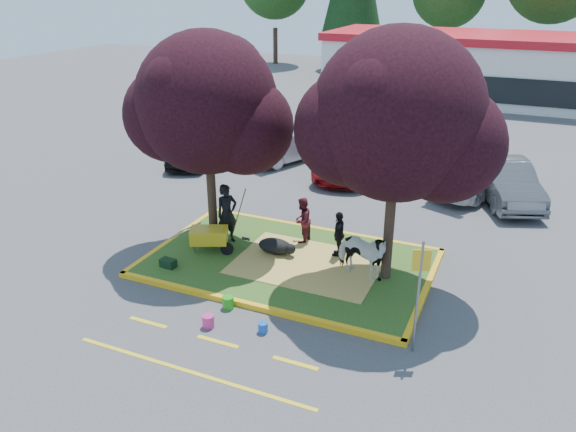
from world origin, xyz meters
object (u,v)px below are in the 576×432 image
at_px(cow, 361,254).
at_px(handler, 227,214).
at_px(sign_post, 419,285).
at_px(calf, 275,246).
at_px(car_black, 191,146).
at_px(car_silver, 288,146).
at_px(bucket_blue, 263,327).
at_px(bucket_green, 228,302).
at_px(bucket_pink, 208,321).
at_px(wheelbarrow, 209,236).

bearing_deg(cow, handler, 98.73).
relative_size(cow, sign_post, 0.61).
relative_size(cow, calf, 1.57).
height_order(car_black, car_silver, car_black).
relative_size(bucket_blue, car_black, 0.06).
height_order(bucket_green, car_silver, car_silver).
bearing_deg(bucket_blue, calf, 110.48).
bearing_deg(car_silver, bucket_green, 128.99).
relative_size(cow, bucket_green, 5.18).
distance_m(handler, bucket_green, 3.80).
bearing_deg(bucket_pink, calf, 90.65).
height_order(cow, car_silver, cow).
relative_size(cow, car_black, 0.38).
relative_size(cow, wheelbarrow, 0.86).
distance_m(cow, wheelbarrow, 4.72).
bearing_deg(bucket_green, car_black, 126.81).
height_order(cow, car_black, cow).
relative_size(calf, bucket_pink, 3.39).
bearing_deg(wheelbarrow, bucket_green, -74.32).
bearing_deg(calf, car_black, 129.37).
bearing_deg(handler, car_black, 71.92).
height_order(cow, handler, handler).
bearing_deg(car_silver, bucket_blue, 133.49).
relative_size(calf, car_silver, 0.25).
bearing_deg(calf, car_silver, 104.16).
bearing_deg(cow, wheelbarrow, 109.00).
bearing_deg(cow, bucket_pink, 158.17).
bearing_deg(wheelbarrow, bucket_pink, -83.62).
relative_size(bucket_pink, car_silver, 0.07).
xyz_separation_m(bucket_green, car_silver, (-3.65, 12.21, 0.54)).
bearing_deg(car_silver, handler, 123.99).
height_order(bucket_green, car_black, car_black).
relative_size(cow, handler, 0.88).
height_order(calf, car_silver, car_silver).
distance_m(bucket_pink, bucket_blue, 1.38).
xyz_separation_m(cow, calf, (-2.81, 0.40, -0.48)).
xyz_separation_m(handler, sign_post, (6.59, -3.12, 0.64)).
bearing_deg(sign_post, calf, 127.09).
xyz_separation_m(bucket_green, bucket_pink, (-0.03, -0.95, -0.00)).
distance_m(calf, bucket_blue, 3.95).
xyz_separation_m(wheelbarrow, bucket_green, (1.96, -2.39, -0.51)).
xyz_separation_m(cow, bucket_pink, (-2.77, -3.63, -0.71)).
bearing_deg(bucket_blue, wheelbarrow, 137.47).
relative_size(bucket_pink, car_black, 0.07).
xyz_separation_m(handler, bucket_blue, (3.11, -3.83, -0.98)).
bearing_deg(cow, sign_post, -125.94).
bearing_deg(handler, wheelbarrow, -159.39).
height_order(sign_post, car_black, sign_post).
height_order(handler, wheelbarrow, handler).
bearing_deg(wheelbarrow, handler, 54.78).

